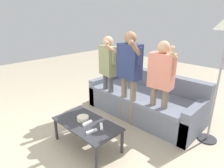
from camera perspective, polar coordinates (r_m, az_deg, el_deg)
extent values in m
plane|color=tan|center=(3.17, -8.85, -16.11)|extent=(12.00, 12.00, 0.00)
cube|color=slate|center=(3.80, 9.22, -6.12)|extent=(2.15, 0.92, 0.40)
cube|color=slate|center=(3.65, 8.75, -3.24)|extent=(1.87, 0.80, 0.06)
cube|color=slate|center=(3.94, 12.65, 0.81)|extent=(2.15, 0.18, 0.39)
cube|color=slate|center=(4.37, -1.52, -1.21)|extent=(0.14, 0.92, 0.56)
cube|color=slate|center=(3.37, 23.57, -9.71)|extent=(0.14, 0.92, 0.56)
cube|color=#2D2D33|center=(2.85, -7.45, -11.51)|extent=(1.00, 0.54, 0.03)
cylinder|color=#2D2D33|center=(3.18, -16.15, -12.63)|extent=(0.04, 0.04, 0.36)
cylinder|color=#2D2D33|center=(2.55, -4.63, -21.13)|extent=(0.04, 0.04, 0.36)
cylinder|color=#2D2D33|center=(3.40, -9.17, -9.85)|extent=(0.04, 0.04, 0.36)
cylinder|color=#2D2D33|center=(2.81, 2.97, -16.61)|extent=(0.04, 0.04, 0.36)
cylinder|color=beige|center=(2.91, -8.53, -9.95)|extent=(0.17, 0.17, 0.06)
ellipsoid|color=white|center=(2.98, -8.72, -9.27)|extent=(0.06, 0.09, 0.05)
cylinder|color=#4C4C51|center=(2.98, -8.56, -8.74)|extent=(0.02, 0.02, 0.01)
cylinder|color=#2D2D33|center=(3.48, 26.20, -14.31)|extent=(0.28, 0.28, 0.02)
cylinder|color=gray|center=(3.12, 28.48, -1.44)|extent=(0.03, 0.03, 1.64)
cylinder|color=#47474C|center=(3.86, -1.83, -2.37)|extent=(0.10, 0.10, 0.78)
cylinder|color=#47474C|center=(3.71, -0.29, -3.32)|extent=(0.10, 0.10, 0.78)
cube|color=gray|center=(3.58, -1.15, 6.89)|extent=(0.40, 0.27, 0.53)
sphere|color=tan|center=(3.52, -1.19, 12.45)|extent=(0.18, 0.18, 0.18)
cylinder|color=tan|center=(3.74, -2.63, 7.05)|extent=(0.07, 0.07, 0.51)
cylinder|color=gray|center=(3.41, 0.48, 7.97)|extent=(0.07, 0.07, 0.25)
cylinder|color=tan|center=(3.34, -0.57, 10.42)|extent=(0.11, 0.25, 0.19)
sphere|color=tan|center=(3.29, -1.67, 12.08)|extent=(0.07, 0.07, 0.07)
cylinder|color=#756656|center=(3.49, 3.58, -4.38)|extent=(0.10, 0.10, 0.84)
cylinder|color=#756656|center=(3.36, 6.14, -5.44)|extent=(0.10, 0.10, 0.84)
cube|color=navy|center=(3.19, 5.20, 6.68)|extent=(0.41, 0.23, 0.58)
sphere|color=#936B4C|center=(3.13, 5.42, 13.42)|extent=(0.20, 0.20, 0.20)
cylinder|color=#936B4C|center=(3.33, 2.67, 6.84)|extent=(0.07, 0.07, 0.54)
cylinder|color=navy|center=(3.04, 8.03, 8.04)|extent=(0.07, 0.07, 0.27)
cylinder|color=#936B4C|center=(2.94, 6.85, 10.52)|extent=(0.08, 0.23, 0.25)
sphere|color=#936B4C|center=(2.85, 5.53, 12.08)|extent=(0.08, 0.08, 0.08)
cylinder|color=#756656|center=(3.27, 11.86, -7.03)|extent=(0.10, 0.10, 0.78)
cylinder|color=#756656|center=(3.20, 14.97, -7.94)|extent=(0.10, 0.10, 0.78)
cube|color=#DB7F6B|center=(3.00, 14.39, 3.79)|extent=(0.39, 0.23, 0.54)
sphere|color=tan|center=(2.93, 14.98, 10.43)|extent=(0.19, 0.19, 0.19)
cylinder|color=tan|center=(3.08, 11.24, 4.00)|extent=(0.07, 0.07, 0.51)
cylinder|color=#DB7F6B|center=(2.91, 17.86, 5.04)|extent=(0.07, 0.07, 0.25)
cylinder|color=tan|center=(2.81, 17.70, 7.93)|extent=(0.08, 0.25, 0.18)
sphere|color=tan|center=(2.73, 17.41, 9.97)|extent=(0.08, 0.08, 0.08)
cube|color=white|center=(2.63, -5.98, -13.74)|extent=(0.07, 0.16, 0.03)
cylinder|color=silver|center=(2.63, -5.45, -13.26)|extent=(0.01, 0.01, 0.00)
cube|color=silver|center=(2.60, -6.91, -13.72)|extent=(0.02, 0.02, 0.00)
cube|color=white|center=(2.72, -3.14, -12.38)|extent=(0.14, 0.12, 0.03)
cylinder|color=silver|center=(2.73, -3.19, -11.78)|extent=(0.01, 0.01, 0.00)
cube|color=silver|center=(2.67, -3.08, -12.58)|extent=(0.02, 0.02, 0.00)
cube|color=white|center=(2.81, -7.25, -11.31)|extent=(0.05, 0.17, 0.03)
cylinder|color=silver|center=(2.82, -6.83, -10.79)|extent=(0.01, 0.01, 0.00)
cube|color=silver|center=(2.78, -8.00, -11.40)|extent=(0.02, 0.02, 0.00)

